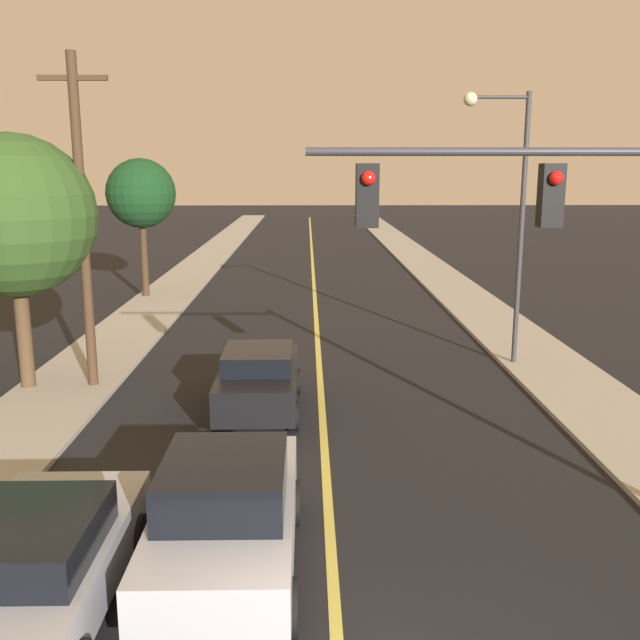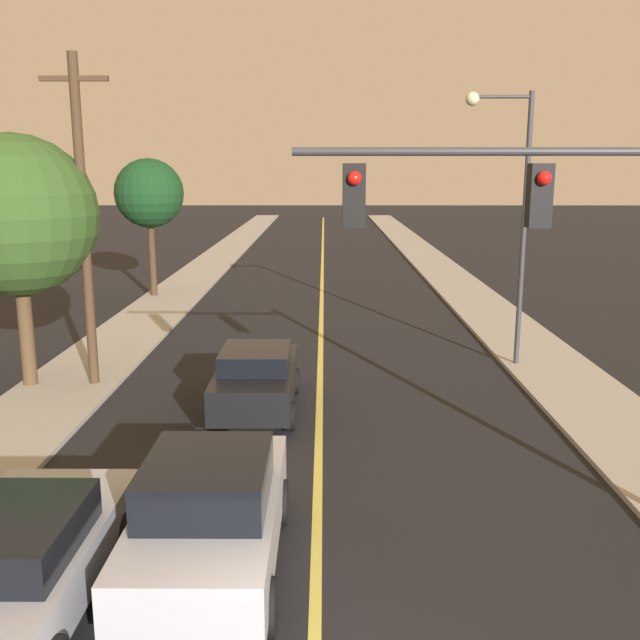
{
  "view_description": "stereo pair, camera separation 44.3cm",
  "coord_description": "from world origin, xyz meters",
  "px_view_note": "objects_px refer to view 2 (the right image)",
  "views": [
    {
      "loc": [
        -0.33,
        -5.7,
        5.44
      ],
      "look_at": [
        0.0,
        12.19,
        1.6
      ],
      "focal_mm": 40.0,
      "sensor_mm": 36.0,
      "label": 1
    },
    {
      "loc": [
        0.11,
        -5.7,
        5.44
      ],
      "look_at": [
        0.0,
        12.19,
        1.6
      ],
      "focal_mm": 40.0,
      "sensor_mm": 36.0,
      "label": 2
    }
  ],
  "objects_px": {
    "utility_pole_left": "(83,218)",
    "tree_left_far": "(16,216)",
    "streetlamp_right": "(511,194)",
    "traffic_signal_mast": "(560,247)",
    "car_outer_lane_front": "(11,562)",
    "tree_left_near": "(149,194)",
    "car_near_lane_second": "(256,378)",
    "car_near_lane_front": "(210,514)"
  },
  "relations": [
    {
      "from": "car_near_lane_front",
      "to": "tree_left_near",
      "type": "height_order",
      "value": "tree_left_near"
    },
    {
      "from": "car_near_lane_front",
      "to": "traffic_signal_mast",
      "type": "xyz_separation_m",
      "value": [
        4.93,
        1.42,
        3.45
      ]
    },
    {
      "from": "streetlamp_right",
      "to": "car_outer_lane_front",
      "type": "bearing_deg",
      "value": -127.45
    },
    {
      "from": "car_near_lane_second",
      "to": "streetlamp_right",
      "type": "xyz_separation_m",
      "value": [
        6.47,
        3.66,
        3.98
      ]
    },
    {
      "from": "car_near_lane_front",
      "to": "car_near_lane_second",
      "type": "height_order",
      "value": "car_near_lane_front"
    },
    {
      "from": "car_outer_lane_front",
      "to": "tree_left_far",
      "type": "height_order",
      "value": "tree_left_far"
    },
    {
      "from": "utility_pole_left",
      "to": "tree_left_near",
      "type": "bearing_deg",
      "value": 96.57
    },
    {
      "from": "car_outer_lane_front",
      "to": "tree_left_far",
      "type": "distance_m",
      "value": 10.62
    },
    {
      "from": "streetlamp_right",
      "to": "tree_left_near",
      "type": "xyz_separation_m",
      "value": [
        -12.19,
        10.71,
        -0.39
      ]
    },
    {
      "from": "utility_pole_left",
      "to": "tree_left_far",
      "type": "bearing_deg",
      "value": -175.82
    },
    {
      "from": "car_near_lane_front",
      "to": "tree_left_far",
      "type": "bearing_deg",
      "value": 125.2
    },
    {
      "from": "traffic_signal_mast",
      "to": "car_outer_lane_front",
      "type": "bearing_deg",
      "value": -160.9
    },
    {
      "from": "car_outer_lane_front",
      "to": "streetlamp_right",
      "type": "distance_m",
      "value": 14.87
    },
    {
      "from": "traffic_signal_mast",
      "to": "car_near_lane_second",
      "type": "bearing_deg",
      "value": 133.29
    },
    {
      "from": "traffic_signal_mast",
      "to": "utility_pole_left",
      "type": "distance_m",
      "value": 11.55
    },
    {
      "from": "car_near_lane_front",
      "to": "car_outer_lane_front",
      "type": "bearing_deg",
      "value": -154.61
    },
    {
      "from": "car_near_lane_front",
      "to": "tree_left_far",
      "type": "height_order",
      "value": "tree_left_far"
    },
    {
      "from": "car_near_lane_second",
      "to": "tree_left_far",
      "type": "height_order",
      "value": "tree_left_far"
    },
    {
      "from": "tree_left_near",
      "to": "tree_left_far",
      "type": "height_order",
      "value": "tree_left_far"
    },
    {
      "from": "tree_left_far",
      "to": "streetlamp_right",
      "type": "bearing_deg",
      "value": 9.34
    },
    {
      "from": "car_near_lane_second",
      "to": "utility_pole_left",
      "type": "xyz_separation_m",
      "value": [
        -4.27,
        1.74,
        3.48
      ]
    },
    {
      "from": "streetlamp_right",
      "to": "tree_left_far",
      "type": "height_order",
      "value": "streetlamp_right"
    },
    {
      "from": "car_outer_lane_front",
      "to": "tree_left_near",
      "type": "bearing_deg",
      "value": 98.95
    },
    {
      "from": "car_near_lane_front",
      "to": "tree_left_near",
      "type": "distance_m",
      "value": 22.07
    },
    {
      "from": "car_near_lane_front",
      "to": "car_near_lane_second",
      "type": "bearing_deg",
      "value": 90.0
    },
    {
      "from": "car_outer_lane_front",
      "to": "traffic_signal_mast",
      "type": "distance_m",
      "value": 8.38
    },
    {
      "from": "car_near_lane_second",
      "to": "car_outer_lane_front",
      "type": "relative_size",
      "value": 0.92
    },
    {
      "from": "tree_left_far",
      "to": "utility_pole_left",
      "type": "bearing_deg",
      "value": 4.18
    },
    {
      "from": "traffic_signal_mast",
      "to": "streetlamp_right",
      "type": "distance_m",
      "value": 9.03
    },
    {
      "from": "car_near_lane_front",
      "to": "streetlamp_right",
      "type": "relative_size",
      "value": 0.6
    },
    {
      "from": "tree_left_far",
      "to": "car_outer_lane_front",
      "type": "bearing_deg",
      "value": -68.93
    },
    {
      "from": "tree_left_near",
      "to": "tree_left_far",
      "type": "xyz_separation_m",
      "value": [
        -0.12,
        -12.74,
        -0.06
      ]
    },
    {
      "from": "car_outer_lane_front",
      "to": "utility_pole_left",
      "type": "xyz_separation_m",
      "value": [
        -2.03,
        9.46,
        3.47
      ]
    },
    {
      "from": "car_outer_lane_front",
      "to": "traffic_signal_mast",
      "type": "relative_size",
      "value": 0.74
    },
    {
      "from": "tree_left_far",
      "to": "car_near_lane_second",
      "type": "bearing_deg",
      "value": -15.59
    },
    {
      "from": "tree_left_near",
      "to": "utility_pole_left",
      "type": "bearing_deg",
      "value": -83.43
    },
    {
      "from": "streetlamp_right",
      "to": "utility_pole_left",
      "type": "xyz_separation_m",
      "value": [
        -10.74,
        -1.91,
        -0.5
      ]
    },
    {
      "from": "car_near_lane_second",
      "to": "tree_left_far",
      "type": "xyz_separation_m",
      "value": [
        -5.84,
        1.63,
        3.54
      ]
    },
    {
      "from": "car_near_lane_second",
      "to": "traffic_signal_mast",
      "type": "bearing_deg",
      "value": -46.71
    },
    {
      "from": "car_near_lane_second",
      "to": "tree_left_near",
      "type": "relative_size",
      "value": 0.71
    },
    {
      "from": "utility_pole_left",
      "to": "streetlamp_right",
      "type": "bearing_deg",
      "value": 10.09
    },
    {
      "from": "traffic_signal_mast",
      "to": "streetlamp_right",
      "type": "xyz_separation_m",
      "value": [
        1.54,
        8.89,
        0.43
      ]
    }
  ]
}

